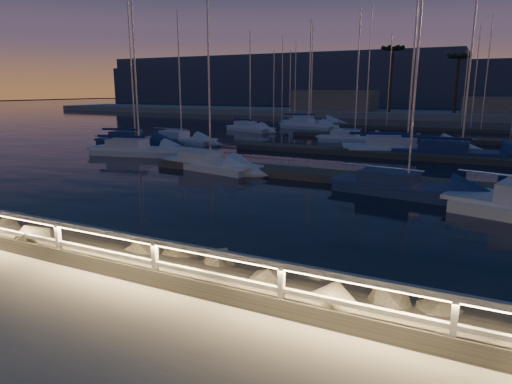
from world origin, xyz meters
TOP-DOWN VIEW (x-y plane):
  - ground at (0.00, 0.00)m, footprint 400.00×400.00m
  - harbor_water at (0.00, 31.22)m, footprint 400.00×440.00m
  - guard_rail at (-0.07, -0.00)m, footprint 44.11×0.12m
  - riprap at (-4.76, 1.16)m, footprint 32.92×2.61m
  - floating_docks at (0.00, 32.50)m, footprint 22.00×36.00m
  - far_shore at (-0.12, 74.05)m, footprint 160.00×14.00m
  - palm_left at (-8.00, 72.00)m, footprint 3.00×3.00m
  - palm_center at (2.00, 73.00)m, footprint 3.00×3.00m
  - distant_hills at (-22.13, 133.69)m, footprint 230.00×37.50m
  - sailboat_a at (-17.32, 25.95)m, footprint 6.71×2.31m
  - sailboat_b at (-15.82, 18.58)m, footprint 7.82×3.76m
  - sailboat_c at (3.94, 14.14)m, footprint 7.33×3.11m
  - sailboat_e at (-20.19, 23.12)m, footprint 7.19×3.51m
  - sailboat_f at (-7.78, 15.78)m, footprint 6.98×3.32m
  - sailboat_g at (1.63, 28.02)m, footprint 9.75×5.56m
  - sailboat_i at (-17.45, 39.46)m, footprint 6.77×3.95m
  - sailboat_j at (-3.80, 33.77)m, footprint 6.96×2.57m
  - sailboat_l at (5.40, 27.38)m, footprint 9.17×2.96m
  - sailboat_m at (-12.64, 45.52)m, footprint 7.74×3.76m
  - sailboat_n at (-14.61, 51.44)m, footprint 8.18×5.11m

SIDE VIEW (x-z plane):
  - harbor_water at x=0.00m, z-range -1.27..-0.67m
  - floating_docks at x=0.00m, z-range -0.60..-0.20m
  - sailboat_c at x=3.94m, z-range -6.23..5.82m
  - sailboat_f at x=-7.78m, z-range -5.93..5.54m
  - sailboat_j at x=-3.80m, z-range -6.00..5.61m
  - sailboat_i at x=-17.45m, z-range -5.79..5.42m
  - sailboat_a at x=-17.32m, z-range -5.84..5.48m
  - sailboat_b at x=-15.82m, z-range -6.59..6.25m
  - sailboat_e at x=-20.19m, z-range -6.11..5.77m
  - sailboat_l at x=5.40m, z-range -7.85..7.53m
  - sailboat_n at x=-14.61m, z-range -6.94..6.63m
  - sailboat_m at x=-12.64m, z-range -6.54..6.25m
  - riprap at x=-4.76m, z-range -0.75..0.46m
  - sailboat_g at x=1.63m, z-range -8.12..7.87m
  - ground at x=0.00m, z-range 0.00..0.00m
  - far_shore at x=-0.12m, z-range -2.31..2.89m
  - guard_rail at x=-0.07m, z-range 0.24..1.30m
  - distant_hills at x=-22.13m, z-range -4.26..13.74m
  - palm_center at x=2.00m, z-range 3.93..13.63m
  - palm_left at x=-8.00m, z-range 4.54..15.74m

